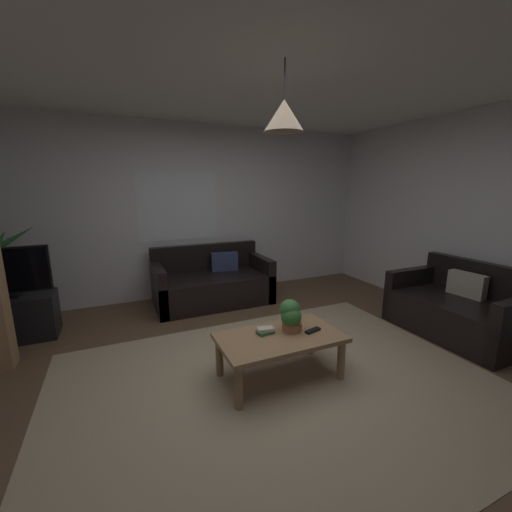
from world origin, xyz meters
The scene contains 16 objects.
floor centered at (0.00, 0.00, -0.01)m, with size 5.75×5.05×0.02m, color brown.
rug centered at (0.00, -0.20, 0.00)m, with size 3.74×2.78×0.01m, color tan.
wall_back centered at (0.00, 2.55, 1.30)m, with size 5.87×0.06×2.61m, color silver.
wall_right centered at (2.91, 0.00, 1.30)m, with size 0.06×5.05×2.61m, color silver.
ceiling centered at (0.00, 0.00, 2.62)m, with size 5.75×5.05×0.02m, color white.
window_pane centered at (-0.29, 2.52, 1.39)m, with size 1.18×0.01×1.01m, color white.
couch_under_window centered at (0.07, 2.03, 0.27)m, with size 1.65×0.87×0.82m.
couch_right_side centered at (2.38, -0.14, 0.28)m, with size 0.87×1.37×0.82m.
coffee_table centered at (0.06, -0.08, 0.34)m, with size 1.09×0.61×0.41m.
book_on_table_0 centered at (-0.04, 0.01, 0.42)m, with size 0.15×0.09×0.03m, color #387247.
book_on_table_1 centered at (-0.04, 0.01, 0.45)m, with size 0.14×0.09×0.03m, color beige.
remote_on_table_0 centered at (0.37, -0.13, 0.42)m, with size 0.05×0.16×0.02m, color black.
potted_plant_on_table centered at (0.19, -0.03, 0.56)m, with size 0.21×0.22×0.29m.
tv_stand centered at (-2.33, 1.77, 0.25)m, with size 0.90×0.44×0.50m, color black.
tv centered at (-2.33, 1.75, 0.79)m, with size 0.90×0.16×0.56m.
pendant_lamp centered at (0.06, -0.08, 2.21)m, with size 0.31×0.31×0.52m.
Camera 1 is at (-1.18, -2.34, 1.68)m, focal length 22.27 mm.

